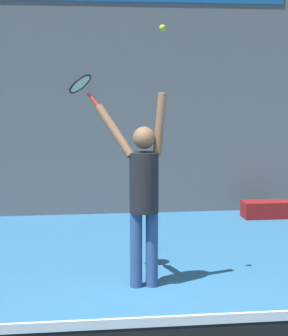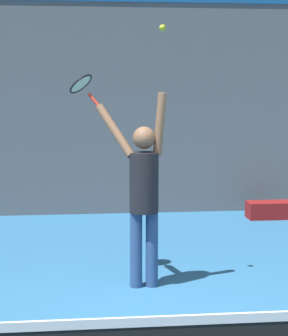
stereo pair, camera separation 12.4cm
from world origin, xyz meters
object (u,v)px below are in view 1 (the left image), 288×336
tennis_ball (163,28)px  equipment_bag (266,209)px  tennis_player (143,189)px  tennis_racket (81,85)px

tennis_ball → equipment_bag: tennis_ball is taller
tennis_player → equipment_bag: 4.08m
tennis_player → tennis_ball: 1.66m
tennis_racket → tennis_ball: (0.81, -0.39, 0.57)m
tennis_player → tennis_racket: (-0.62, 0.35, 1.07)m
tennis_racket → equipment_bag: (3.02, 2.82, -1.99)m
tennis_racket → tennis_ball: size_ratio=5.71×
tennis_ball → equipment_bag: size_ratio=0.09×
tennis_racket → equipment_bag: tennis_racket is taller
tennis_player → equipment_bag: size_ratio=2.73×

